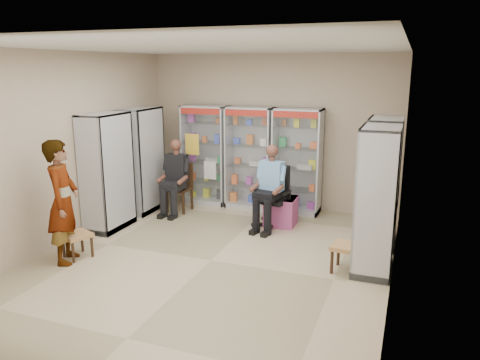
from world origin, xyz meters
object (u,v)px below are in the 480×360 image
(cabinet_left_far, at_px, (142,160))
(standing_man, at_px, (63,202))
(cabinet_back_left, at_px, (206,155))
(cabinet_back_right, at_px, (297,161))
(woven_stool_b, at_px, (78,245))
(cabinet_back_mid, at_px, (250,158))
(cabinet_right_near, at_px, (376,201))
(wooden_chair, at_px, (179,188))
(seated_shopkeeper, at_px, (272,189))
(cabinet_left_near, at_px, (107,172))
(pink_trunk, at_px, (281,211))
(office_chair, at_px, (273,197))
(cabinet_right_far, at_px, (382,182))
(woven_stool_a, at_px, (346,258))

(cabinet_left_far, xyz_separation_m, standing_man, (0.28, -2.53, -0.11))
(cabinet_back_left, height_order, cabinet_back_right, same)
(cabinet_back_left, height_order, woven_stool_b, cabinet_back_left)
(cabinet_back_mid, height_order, woven_stool_b, cabinet_back_mid)
(cabinet_left_far, bearing_deg, cabinet_right_near, 73.75)
(cabinet_back_left, xyz_separation_m, cabinet_right_near, (3.53, -2.23, 0.00))
(wooden_chair, xyz_separation_m, seated_shopkeeper, (1.96, -0.30, 0.22))
(seated_shopkeeper, bearing_deg, cabinet_back_mid, 136.06)
(cabinet_left_near, xyz_separation_m, pink_trunk, (2.76, 1.20, -0.75))
(pink_trunk, bearing_deg, wooden_chair, 177.12)
(cabinet_back_left, xyz_separation_m, office_chair, (1.71, -0.98, -0.46))
(cabinet_left_far, bearing_deg, office_chair, 89.02)
(cabinet_left_near, distance_m, seated_shopkeeper, 2.84)
(cabinet_right_near, distance_m, pink_trunk, 2.32)
(cabinet_left_near, distance_m, standing_man, 1.46)
(cabinet_left_near, height_order, pink_trunk, cabinet_left_near)
(cabinet_back_mid, distance_m, cabinet_right_far, 2.82)
(cabinet_left_far, relative_size, seated_shopkeeper, 1.45)
(cabinet_back_left, height_order, cabinet_left_far, same)
(office_chair, bearing_deg, standing_man, -124.18)
(cabinet_back_right, relative_size, seated_shopkeeper, 1.45)
(cabinet_left_near, relative_size, woven_stool_b, 5.41)
(seated_shopkeeper, bearing_deg, cabinet_right_near, -24.14)
(cabinet_right_far, height_order, office_chair, cabinet_right_far)
(pink_trunk, xyz_separation_m, woven_stool_a, (1.37, -1.58, -0.06))
(woven_stool_a, bearing_deg, pink_trunk, 130.88)
(pink_trunk, height_order, woven_stool_b, pink_trunk)
(wooden_chair, height_order, standing_man, standing_man)
(seated_shopkeeper, relative_size, woven_stool_b, 3.73)
(cabinet_right_near, height_order, wooden_chair, cabinet_right_near)
(cabinet_right_near, distance_m, wooden_chair, 4.10)
(office_chair, relative_size, pink_trunk, 2.07)
(cabinet_back_mid, bearing_deg, woven_stool_a, -47.07)
(cabinet_back_right, height_order, office_chair, cabinet_back_right)
(woven_stool_b, bearing_deg, cabinet_right_far, 27.65)
(seated_shopkeeper, distance_m, standing_man, 3.40)
(cabinet_back_left, bearing_deg, office_chair, -29.65)
(cabinet_right_far, distance_m, woven_stool_b, 4.73)
(cabinet_right_far, bearing_deg, woven_stool_a, 165.63)
(pink_trunk, bearing_deg, woven_stool_a, -49.12)
(pink_trunk, bearing_deg, cabinet_right_far, -9.85)
(seated_shopkeeper, bearing_deg, cabinet_left_near, -149.78)
(cabinet_right_far, bearing_deg, cabinet_left_near, 101.41)
(cabinet_back_left, xyz_separation_m, standing_man, (-0.65, -3.46, -0.11))
(woven_stool_b, bearing_deg, pink_trunk, 45.35)
(wooden_chair, relative_size, seated_shopkeeper, 0.68)
(seated_shopkeeper, relative_size, pink_trunk, 2.63)
(wooden_chair, bearing_deg, cabinet_left_far, -163.61)
(cabinet_back_mid, xyz_separation_m, cabinet_left_far, (-1.88, -0.93, 0.00))
(office_chair, height_order, pink_trunk, office_chair)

